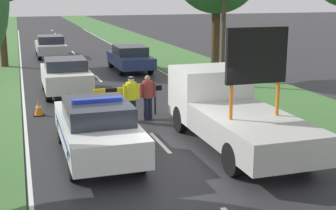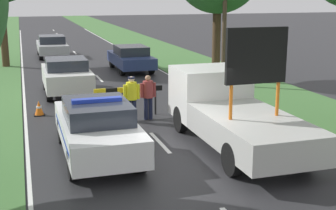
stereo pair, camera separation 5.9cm
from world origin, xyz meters
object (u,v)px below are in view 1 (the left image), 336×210
police_car (97,128)px  traffic_cone_near_police (116,102)px  queued_car_van_white (66,76)px  queued_car_sedan_silver (51,46)px  police_officer (131,95)px  traffic_cone_centre_front (38,108)px  queued_car_hatch_blue (130,58)px  road_barrier (128,93)px  work_truck (230,110)px  pedestrian_civilian (148,94)px

police_car → traffic_cone_near_police: 5.33m
queued_car_van_white → queued_car_sedan_silver: size_ratio=0.85×
police_car → police_officer: size_ratio=3.04×
traffic_cone_centre_front → police_officer: bearing=-32.0°
traffic_cone_centre_front → queued_car_hatch_blue: queued_car_hatch_blue is taller
road_barrier → work_truck: bearing=-61.2°
police_car → queued_car_hatch_blue: size_ratio=1.04×
pedestrian_civilian → traffic_cone_near_police: (-0.76, 1.82, -0.66)m
police_officer → queued_car_sedan_silver: (-1.45, 17.91, -0.17)m
work_truck → queued_car_hatch_blue: work_truck is taller
queued_car_van_white → queued_car_hatch_blue: (4.08, 5.32, -0.08)m
police_car → queued_car_hatch_blue: police_car is taller
police_car → traffic_cone_near_police: (1.52, 5.08, -0.55)m
queued_car_van_white → queued_car_hatch_blue: bearing=-127.5°
queued_car_van_white → queued_car_sedan_silver: 12.61m
traffic_cone_centre_front → queued_car_hatch_blue: (5.41, 8.75, 0.47)m
traffic_cone_near_police → queued_car_sedan_silver: (-1.32, 15.91, 0.51)m
road_barrier → queued_car_hatch_blue: size_ratio=0.53×
road_barrier → pedestrian_civilian: bearing=-46.0°
traffic_cone_near_police → queued_car_van_white: size_ratio=0.13×
traffic_cone_near_police → queued_car_sedan_silver: bearing=94.7°
traffic_cone_centre_front → traffic_cone_near_police: bearing=2.6°
queued_car_van_white → work_truck: bearing=114.6°
police_car → police_officer: bearing=59.1°
road_barrier → traffic_cone_near_police: 1.39m
traffic_cone_centre_front → queued_car_van_white: queued_car_van_white is taller
work_truck → queued_car_hatch_blue: size_ratio=1.30×
police_car → work_truck: size_ratio=0.80×
work_truck → road_barrier: (-2.13, 3.92, -0.14)m
police_car → pedestrian_civilian: size_ratio=3.09×
traffic_cone_centre_front → queued_car_sedan_silver: bearing=84.5°
police_car → pedestrian_civilian: police_car is taller
traffic_cone_near_police → queued_car_hatch_blue: queued_car_hatch_blue is taller
work_truck → traffic_cone_near_police: 5.70m
police_officer → queued_car_hatch_blue: size_ratio=0.34×
work_truck → queued_car_sedan_silver: 21.37m
police_officer → queued_car_van_white: 5.56m
police_officer → pedestrian_civilian: bearing=-164.1°
traffic_cone_near_police → queued_car_van_white: queued_car_van_white is taller
traffic_cone_centre_front → queued_car_van_white: (1.33, 3.43, 0.55)m
police_car → traffic_cone_near_police: size_ratio=9.16×
police_officer → pedestrian_civilian: (0.63, 0.19, -0.03)m
police_car → queued_car_van_white: bearing=87.6°
pedestrian_civilian → queued_car_sedan_silver: size_ratio=0.33×
road_barrier → pedestrian_civilian: 0.81m
pedestrian_civilian → road_barrier: bearing=157.1°
work_truck → pedestrian_civilian: work_truck is taller
police_car → work_truck: 3.86m
queued_car_van_white → police_officer: bearing=107.4°
traffic_cone_centre_front → queued_car_sedan_silver: queued_car_sedan_silver is taller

